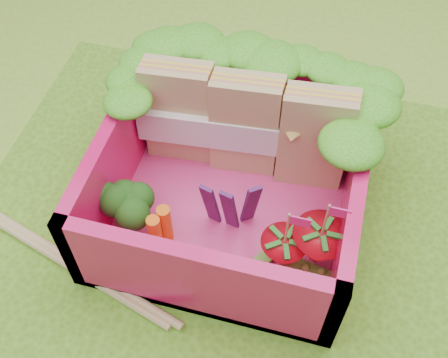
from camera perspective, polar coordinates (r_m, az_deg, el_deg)
name	(u,v)px	position (r m, az deg, el deg)	size (l,w,h in m)	color
ground	(206,239)	(3.04, -1.80, -6.14)	(14.00, 14.00, 0.00)	#8FB232
placemat	(206,238)	(3.02, -1.81, -6.00)	(2.60, 2.60, 0.03)	#5E9421
bento_floor	(231,205)	(3.09, 0.73, -2.66)	(1.30, 1.30, 0.05)	#E33985
bento_box	(232,178)	(2.88, 0.78, 0.13)	(1.30, 1.30, 0.55)	#EC1361
lettuce_ruffle	(255,69)	(2.95, 3.18, 11.08)	(1.43, 0.77, 0.11)	#357E17
sandwich_stack	(247,126)	(3.00, 2.30, 5.43)	(1.17, 0.28, 0.64)	tan
broccoli	(126,201)	(2.88, -9.91, -2.18)	(0.34, 0.34, 0.27)	#63A851
carrot_sticks	(160,228)	(2.85, -6.50, -5.01)	(0.10, 0.13, 0.26)	#FF5815
purple_wedges	(230,206)	(2.82, 0.65, -2.77)	(0.27, 0.11, 0.38)	#4B1753
strawberry_left	(283,253)	(2.77, 6.00, -7.50)	(0.23, 0.23, 0.47)	red
strawberry_right	(318,248)	(2.79, 9.54, -6.95)	(0.28, 0.28, 0.52)	red
snap_peas	(297,255)	(2.89, 7.39, -7.65)	(0.56, 0.57, 0.05)	#5CA333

